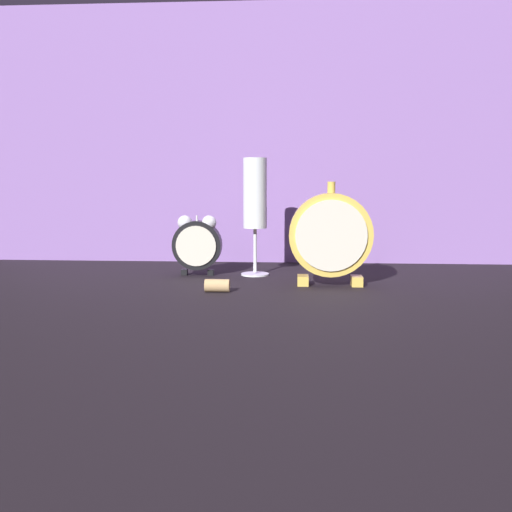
{
  "coord_description": "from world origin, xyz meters",
  "views": [
    {
      "loc": [
        0.07,
        -1.0,
        0.19
      ],
      "look_at": [
        0.0,
        0.08,
        0.05
      ],
      "focal_mm": 40.0,
      "sensor_mm": 36.0,
      "label": 1
    }
  ],
  "objects_px": {
    "alarm_clock_twin_bell": "(197,242)",
    "wine_cork": "(217,286)",
    "mantel_clock_silver": "(331,236)",
    "champagne_flute": "(255,201)"
  },
  "relations": [
    {
      "from": "alarm_clock_twin_bell",
      "to": "wine_cork",
      "type": "relative_size",
      "value": 2.87
    },
    {
      "from": "mantel_clock_silver",
      "to": "wine_cork",
      "type": "bearing_deg",
      "value": -159.78
    },
    {
      "from": "mantel_clock_silver",
      "to": "wine_cork",
      "type": "relative_size",
      "value": 4.46
    },
    {
      "from": "alarm_clock_twin_bell",
      "to": "wine_cork",
      "type": "height_order",
      "value": "alarm_clock_twin_bell"
    },
    {
      "from": "alarm_clock_twin_bell",
      "to": "champagne_flute",
      "type": "bearing_deg",
      "value": 5.5
    },
    {
      "from": "alarm_clock_twin_bell",
      "to": "mantel_clock_silver",
      "type": "bearing_deg",
      "value": -20.64
    },
    {
      "from": "alarm_clock_twin_bell",
      "to": "mantel_clock_silver",
      "type": "xyz_separation_m",
      "value": [
        0.26,
        -0.1,
        0.02
      ]
    },
    {
      "from": "mantel_clock_silver",
      "to": "alarm_clock_twin_bell",
      "type": "bearing_deg",
      "value": 159.36
    },
    {
      "from": "alarm_clock_twin_bell",
      "to": "wine_cork",
      "type": "xyz_separation_m",
      "value": [
        0.06,
        -0.17,
        -0.06
      ]
    },
    {
      "from": "mantel_clock_silver",
      "to": "wine_cork",
      "type": "height_order",
      "value": "mantel_clock_silver"
    }
  ]
}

